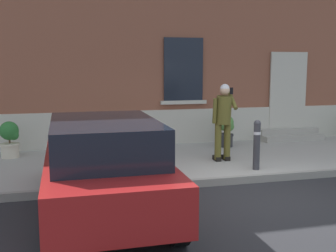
{
  "coord_description": "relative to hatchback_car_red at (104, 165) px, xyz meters",
  "views": [
    {
      "loc": [
        -3.22,
        -6.36,
        2.31
      ],
      "look_at": [
        -1.17,
        1.6,
        1.1
      ],
      "focal_mm": 44.25,
      "sensor_mm": 36.0,
      "label": 1
    }
  ],
  "objects": [
    {
      "name": "sidewalk",
      "position": [
        2.62,
        2.87,
        -0.71
      ],
      "size": [
        24.0,
        3.6,
        0.15
      ],
      "primitive_type": "cube",
      "color": "#99968E",
      "rests_on": "ground"
    },
    {
      "name": "planter_terracotta",
      "position": [
        0.9,
        4.24,
        -0.18
      ],
      "size": [
        0.44,
        0.44,
        0.86
      ],
      "color": "#B25B38",
      "rests_on": "sidewalk"
    },
    {
      "name": "planter_cream",
      "position": [
        -1.81,
        3.9,
        -0.18
      ],
      "size": [
        0.44,
        0.44,
        0.86
      ],
      "color": "beige",
      "rests_on": "sidewalk"
    },
    {
      "name": "planter_charcoal",
      "position": [
        3.62,
        3.91,
        -0.18
      ],
      "size": [
        0.44,
        0.44,
        0.86
      ],
      "color": "#2D2D30",
      "rests_on": "sidewalk"
    },
    {
      "name": "bollard_near_person",
      "position": [
        3.29,
        1.42,
        -0.08
      ],
      "size": [
        0.15,
        0.15,
        1.04
      ],
      "color": "#333338",
      "rests_on": "sidewalk"
    },
    {
      "name": "ground_plane",
      "position": [
        2.62,
        0.07,
        -0.79
      ],
      "size": [
        80.0,
        80.0,
        0.0
      ],
      "primitive_type": "plane",
      "color": "#232326"
    },
    {
      "name": "entrance_stoop",
      "position": [
        5.85,
        4.41,
        -0.51
      ],
      "size": [
        1.85,
        0.64,
        0.32
      ],
      "color": "#9E998E",
      "rests_on": "sidewalk"
    },
    {
      "name": "hatchback_car_red",
      "position": [
        0.0,
        0.0,
        0.0
      ],
      "size": [
        1.79,
        4.07,
        1.5
      ],
      "color": "maroon",
      "rests_on": "ground"
    },
    {
      "name": "building_facade",
      "position": [
        2.63,
        5.36,
        2.94
      ],
      "size": [
        24.0,
        1.52,
        7.5
      ],
      "color": "brown",
      "rests_on": "ground"
    },
    {
      "name": "curb_edge",
      "position": [
        2.62,
        1.01,
        -0.71
      ],
      "size": [
        24.0,
        0.12,
        0.15
      ],
      "primitive_type": "cube",
      "color": "gray",
      "rests_on": "ground"
    },
    {
      "name": "person_on_phone",
      "position": [
        2.9,
        2.32,
        0.36
      ],
      "size": [
        0.51,
        0.47,
        1.75
      ],
      "rotation": [
        0.0,
        0.0,
        -0.14
      ],
      "color": "#514C1E",
      "rests_on": "sidewalk"
    }
  ]
}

